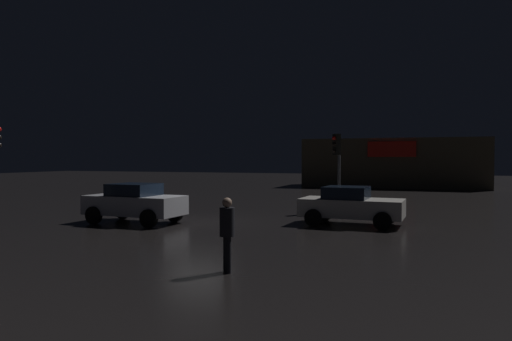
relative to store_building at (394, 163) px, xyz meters
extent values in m
plane|color=black|center=(-5.89, -27.18, -2.14)|extent=(120.00, 120.00, 0.00)
cube|color=brown|center=(0.00, 0.01, 0.00)|extent=(15.50, 6.21, 4.28)
cube|color=red|center=(0.00, -3.24, 1.19)|extent=(3.90, 0.24, 1.30)
cylinder|color=#595B60|center=(-1.23, -21.43, -0.28)|extent=(0.14, 0.14, 3.73)
cube|color=black|center=(-1.33, -21.56, 1.08)|extent=(0.41, 0.40, 1.01)
sphere|color=red|center=(-1.43, -21.68, 1.39)|extent=(0.20, 0.20, 0.20)
sphere|color=black|center=(-1.43, -21.68, 1.08)|extent=(0.20, 0.20, 0.20)
sphere|color=black|center=(-1.43, -21.68, 0.78)|extent=(0.20, 0.20, 0.20)
cube|color=#B7B7BF|center=(-8.17, -28.15, -1.43)|extent=(3.98, 1.95, 0.75)
cube|color=black|center=(-8.19, -28.15, -0.82)|extent=(1.79, 1.67, 0.47)
cylinder|color=black|center=(-6.84, -27.33, -1.80)|extent=(0.69, 0.25, 0.68)
cylinder|color=black|center=(-6.92, -29.09, -1.80)|extent=(0.69, 0.25, 0.68)
cylinder|color=black|center=(-9.41, -27.21, -1.80)|extent=(0.69, 0.25, 0.68)
cylinder|color=black|center=(-9.49, -28.97, -1.80)|extent=(0.69, 0.25, 0.68)
cube|color=silver|center=(0.03, -25.84, -1.47)|extent=(3.93, 1.95, 0.68)
cube|color=black|center=(-0.18, -25.83, -0.90)|extent=(1.69, 1.67, 0.46)
cylinder|color=black|center=(1.34, -25.01, -1.81)|extent=(0.66, 0.25, 0.66)
cylinder|color=black|center=(1.26, -26.78, -1.81)|extent=(0.66, 0.25, 0.66)
cylinder|color=black|center=(-1.20, -24.89, -1.81)|extent=(0.66, 0.25, 0.66)
cylinder|color=black|center=(-1.28, -26.67, -1.81)|extent=(0.66, 0.25, 0.66)
cylinder|color=black|center=(-1.44, -34.43, -1.73)|extent=(0.14, 0.14, 0.82)
cylinder|color=black|center=(-1.54, -34.31, -1.73)|extent=(0.14, 0.14, 0.82)
cylinder|color=black|center=(-1.49, -34.37, -1.00)|extent=(0.48, 0.48, 0.65)
sphere|color=tan|center=(-1.49, -34.37, -0.57)|extent=(0.22, 0.22, 0.22)
camera|label=1|loc=(2.68, -44.03, 0.43)|focal=33.03mm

